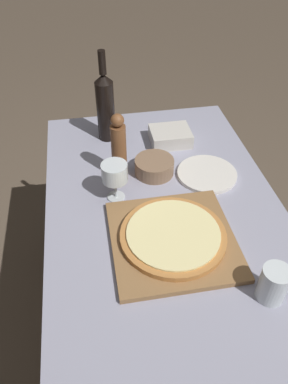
{
  "coord_description": "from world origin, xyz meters",
  "views": [
    {
      "loc": [
        -0.22,
        -0.83,
        1.61
      ],
      "look_at": [
        -0.07,
        0.06,
        0.8
      ],
      "focal_mm": 35.0,
      "sensor_mm": 36.0,
      "label": 1
    }
  ],
  "objects_px": {
    "pepper_mill": "(119,148)",
    "small_bowl": "(153,167)",
    "wine_bottle": "(105,106)",
    "wine_glass": "(115,174)",
    "pizza": "(173,235)"
  },
  "relations": [
    {
      "from": "pizza",
      "to": "pepper_mill",
      "type": "bearing_deg",
      "value": 108.75
    },
    {
      "from": "pizza",
      "to": "pepper_mill",
      "type": "relative_size",
      "value": 1.26
    },
    {
      "from": "wine_bottle",
      "to": "pepper_mill",
      "type": "bearing_deg",
      "value": -85.64
    },
    {
      "from": "wine_glass",
      "to": "wine_bottle",
      "type": "bearing_deg",
      "value": 88.57
    },
    {
      "from": "wine_bottle",
      "to": "small_bowl",
      "type": "height_order",
      "value": "wine_bottle"
    },
    {
      "from": "pizza",
      "to": "pepper_mill",
      "type": "distance_m",
      "value": 0.37
    },
    {
      "from": "pizza",
      "to": "small_bowl",
      "type": "distance_m",
      "value": 0.34
    },
    {
      "from": "wine_bottle",
      "to": "pepper_mill",
      "type": "height_order",
      "value": "wine_bottle"
    },
    {
      "from": "pizza",
      "to": "wine_glass",
      "type": "bearing_deg",
      "value": 122.6
    },
    {
      "from": "wine_bottle",
      "to": "small_bowl",
      "type": "xyz_separation_m",
      "value": [
        0.14,
        -0.26,
        -0.12
      ]
    },
    {
      "from": "wine_bottle",
      "to": "wine_glass",
      "type": "distance_m",
      "value": 0.38
    },
    {
      "from": "pepper_mill",
      "to": "small_bowl",
      "type": "xyz_separation_m",
      "value": [
        0.12,
        -0.01,
        -0.09
      ]
    },
    {
      "from": "pepper_mill",
      "to": "small_bowl",
      "type": "distance_m",
      "value": 0.15
    },
    {
      "from": "wine_bottle",
      "to": "small_bowl",
      "type": "relative_size",
      "value": 2.54
    },
    {
      "from": "wine_bottle",
      "to": "pizza",
      "type": "bearing_deg",
      "value": -77.26
    }
  ]
}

